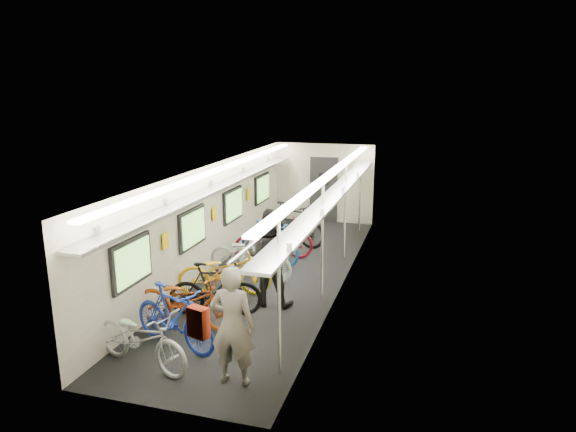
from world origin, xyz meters
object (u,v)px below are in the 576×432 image
Objects in this scene: bicycle_1 at (174,317)px; passenger_mid at (270,257)px; passenger_near at (233,326)px; bicycle_0 at (141,338)px; backpack at (198,322)px.

passenger_mid reaches higher than bicycle_1.
passenger_near reaches higher than bicycle_1.
bicycle_0 is 2.96m from passenger_mid.
bicycle_1 is at bearing 145.17° from backpack.
bicycle_1 is 4.55× the size of backpack.
backpack is at bearing -106.37° from bicycle_0.
passenger_near is 0.93× the size of passenger_mid.
passenger_near reaches higher than bicycle_0.
passenger_near is at bearing 96.53° from passenger_mid.
bicycle_0 is at bearing -175.59° from bicycle_1.
passenger_mid reaches higher than backpack.
passenger_mid is (-0.34, 2.72, 0.07)m from passenger_near.
passenger_near reaches higher than backpack.
bicycle_1 is 0.92× the size of passenger_mid.
bicycle_0 is 1.03× the size of passenger_near.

